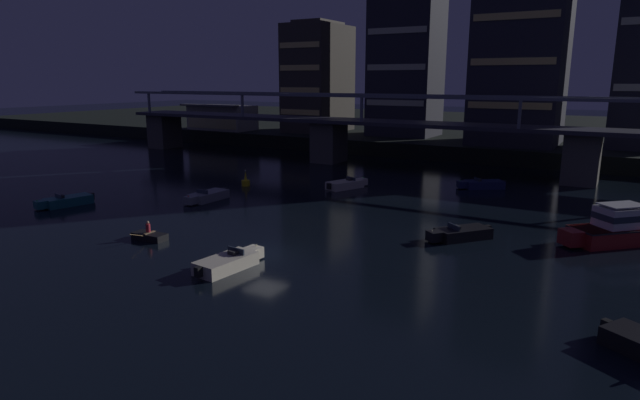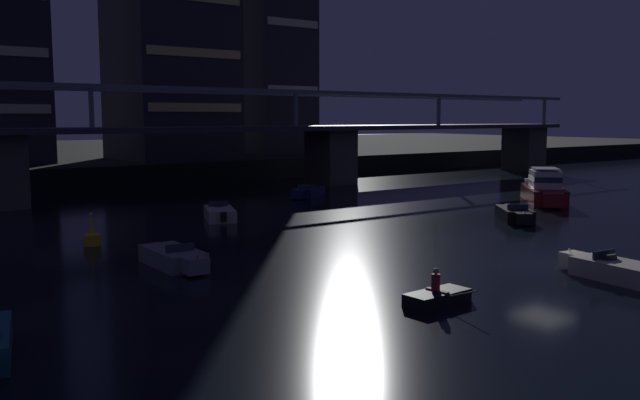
% 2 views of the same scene
% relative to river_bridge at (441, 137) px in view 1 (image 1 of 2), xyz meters
% --- Properties ---
extents(ground_plane, '(400.00, 400.00, 0.00)m').
position_rel_river_bridge_xyz_m(ground_plane, '(0.00, -36.95, -4.34)').
color(ground_plane, black).
extents(far_riverbank, '(240.00, 80.00, 2.20)m').
position_rel_river_bridge_xyz_m(far_riverbank, '(0.00, 48.01, -3.24)').
color(far_riverbank, black).
rests_on(far_riverbank, ground).
extents(river_bridge, '(101.17, 6.40, 9.38)m').
position_rel_river_bridge_xyz_m(river_bridge, '(0.00, 0.00, 0.00)').
color(river_bridge, '#4C4944').
rests_on(river_bridge, ground).
extents(tower_west_low, '(8.33, 12.48, 18.85)m').
position_rel_river_bridge_xyz_m(tower_west_low, '(-28.49, 18.62, 7.13)').
color(tower_west_low, '#38332D').
rests_on(tower_west_low, far_riverbank).
extents(tower_west_tall, '(10.44, 8.78, 27.88)m').
position_rel_river_bridge_xyz_m(tower_west_tall, '(-12.43, 19.31, 11.65)').
color(tower_west_tall, '#282833').
rests_on(tower_west_tall, far_riverbank).
extents(tower_central, '(11.64, 12.40, 28.96)m').
position_rel_river_bridge_xyz_m(tower_central, '(5.79, 16.24, 12.18)').
color(tower_central, '#282833').
rests_on(tower_central, far_riverbank).
extents(waterfront_pavilion, '(12.40, 7.40, 4.70)m').
position_rel_river_bridge_xyz_m(waterfront_pavilion, '(-45.13, 11.91, 0.10)').
color(waterfront_pavilion, '#B2AD9E').
rests_on(waterfront_pavilion, far_riverbank).
extents(cabin_cruiser_near_left, '(7.99, 7.84, 2.79)m').
position_rel_river_bridge_xyz_m(cabin_cruiser_near_left, '(20.43, -22.42, -3.29)').
color(cabin_cruiser_near_left, maroon).
rests_on(cabin_cruiser_near_left, ground).
extents(speedboat_near_center, '(2.66, 5.20, 1.16)m').
position_rel_river_bridge_xyz_m(speedboat_near_center, '(-23.65, -35.09, -3.93)').
color(speedboat_near_center, '#196066').
rests_on(speedboat_near_center, ground).
extents(speedboat_near_right, '(3.13, 5.06, 1.16)m').
position_rel_river_bridge_xyz_m(speedboat_near_right, '(-5.22, -15.16, -3.93)').
color(speedboat_near_right, beige).
rests_on(speedboat_near_right, ground).
extents(speedboat_mid_left, '(1.87, 5.20, 1.16)m').
position_rel_river_bridge_xyz_m(speedboat_mid_left, '(-13.93, -27.05, -3.93)').
color(speedboat_mid_left, gray).
rests_on(speedboat_mid_left, ground).
extents(speedboat_mid_center, '(4.74, 3.91, 1.16)m').
position_rel_river_bridge_xyz_m(speedboat_mid_center, '(7.21, -7.96, -3.93)').
color(speedboat_mid_center, '#19234C').
rests_on(speedboat_mid_center, ground).
extents(speedboat_far_left, '(4.12, 4.61, 1.16)m').
position_rel_river_bridge_xyz_m(speedboat_far_left, '(10.36, -27.34, -3.93)').
color(speedboat_far_left, black).
rests_on(speedboat_far_left, ground).
extents(speedboat_far_center, '(2.23, 5.23, 1.16)m').
position_rel_river_bridge_xyz_m(speedboat_far_center, '(-0.08, -40.53, -3.93)').
color(speedboat_far_center, beige).
rests_on(speedboat_far_center, ground).
extents(channel_buoy, '(0.90, 0.90, 1.76)m').
position_rel_river_bridge_xyz_m(channel_buoy, '(-15.23, -19.50, -3.86)').
color(channel_buoy, yellow).
rests_on(channel_buoy, ground).
extents(dinghy_with_paddler, '(2.65, 2.42, 1.36)m').
position_rel_river_bridge_xyz_m(dinghy_with_paddler, '(-8.92, -38.69, -4.07)').
color(dinghy_with_paddler, black).
rests_on(dinghy_with_paddler, ground).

